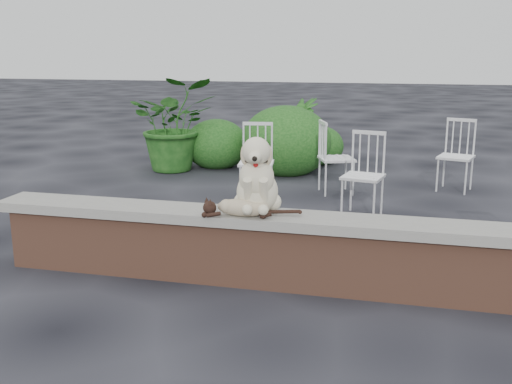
% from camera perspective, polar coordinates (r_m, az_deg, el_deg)
% --- Properties ---
extents(ground, '(60.00, 60.00, 0.00)m').
position_cam_1_polar(ground, '(4.70, 10.77, -9.54)').
color(ground, black).
rests_on(ground, ground).
extents(brick_wall, '(6.00, 0.30, 0.50)m').
position_cam_1_polar(brick_wall, '(4.61, 10.91, -6.68)').
color(brick_wall, brown).
rests_on(brick_wall, ground).
extents(capstone, '(6.20, 0.40, 0.08)m').
position_cam_1_polar(capstone, '(4.51, 11.07, -3.22)').
color(capstone, slate).
rests_on(capstone, brick_wall).
extents(dog, '(0.49, 0.60, 0.62)m').
position_cam_1_polar(dog, '(4.59, 0.13, 1.84)').
color(dog, beige).
rests_on(dog, capstone).
extents(cat, '(0.92, 0.36, 0.15)m').
position_cam_1_polar(cat, '(4.52, -1.30, -1.41)').
color(cat, tan).
rests_on(cat, capstone).
extents(chair_e, '(0.72, 0.72, 0.94)m').
position_cam_1_polar(chair_e, '(7.72, 7.76, 3.32)').
color(chair_e, white).
rests_on(chair_e, ground).
extents(chair_b, '(0.66, 0.66, 0.94)m').
position_cam_1_polar(chair_b, '(6.67, 10.26, 1.61)').
color(chair_b, white).
rests_on(chair_b, ground).
extents(chair_a, '(0.64, 0.64, 0.94)m').
position_cam_1_polar(chair_a, '(7.35, 0.03, 2.94)').
color(chair_a, white).
rests_on(chair_a, ground).
extents(chair_d, '(0.70, 0.70, 0.94)m').
position_cam_1_polar(chair_d, '(8.21, 18.68, 3.33)').
color(chair_d, white).
rests_on(chair_d, ground).
extents(potted_plant_a, '(1.63, 1.54, 1.43)m').
position_cam_1_polar(potted_plant_a, '(9.20, -7.85, 6.50)').
color(potted_plant_a, '#123D11').
rests_on(potted_plant_a, ground).
extents(potted_plant_b, '(0.86, 0.86, 1.09)m').
position_cam_1_polar(potted_plant_b, '(9.42, 4.32, 5.70)').
color(potted_plant_b, '#123D11').
rests_on(potted_plant_b, ground).
extents(shrubbery, '(2.45, 1.92, 1.08)m').
position_cam_1_polar(shrubbery, '(9.14, 1.61, 4.74)').
color(shrubbery, '#123D11').
rests_on(shrubbery, ground).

